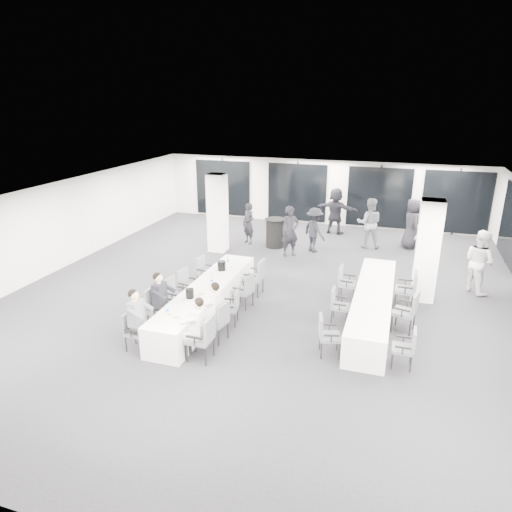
{
  "coord_description": "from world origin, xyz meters",
  "views": [
    {
      "loc": [
        3.37,
        -11.47,
        5.32
      ],
      "look_at": [
        -0.26,
        -0.2,
        1.18
      ],
      "focal_mm": 32.0,
      "sensor_mm": 36.0,
      "label": 1
    }
  ],
  "objects": [
    {
      "name": "chair_side_left_mid",
      "position": [
        2.15,
        -1.08,
        0.49
      ],
      "size": [
        0.44,
        0.49,
        0.86
      ],
      "rotation": [
        0.0,
        0.0,
        -1.57
      ],
      "color": "#55575D",
      "rests_on": "floor"
    },
    {
      "name": "seated_guest_b",
      "position": [
        -1.78,
        -2.74,
        0.81
      ],
      "size": [
        0.5,
        0.38,
        1.44
      ],
      "rotation": [
        0.0,
        0.0,
        -1.57
      ],
      "color": "black",
      "rests_on": "floor"
    },
    {
      "name": "chair_main_right_mid",
      "position": [
        -0.29,
        -2.03,
        0.49
      ],
      "size": [
        0.5,
        0.54,
        0.86
      ],
      "rotation": [
        0.0,
        0.0,
        1.75
      ],
      "color": "#55575D",
      "rests_on": "floor"
    },
    {
      "name": "plate_b",
      "position": [
        -1.04,
        -3.48,
        0.76
      ],
      "size": [
        0.22,
        0.22,
        0.03
      ],
      "color": "white",
      "rests_on": "banquet_table_main"
    },
    {
      "name": "chair_main_right_second",
      "position": [
        -0.28,
        -2.9,
        0.54
      ],
      "size": [
        0.56,
        0.59,
        0.95
      ],
      "rotation": [
        0.0,
        0.0,
        1.4
      ],
      "color": "#55575D",
      "rests_on": "floor"
    },
    {
      "name": "chair_side_right_mid",
      "position": [
        3.81,
        -1.11,
        0.58
      ],
      "size": [
        0.61,
        0.64,
        1.02
      ],
      "rotation": [
        0.0,
        0.0,
        1.35
      ],
      "color": "#55575D",
      "rests_on": "floor"
    },
    {
      "name": "banquet_table_main",
      "position": [
        -1.12,
        -1.68,
        0.38
      ],
      "size": [
        0.9,
        5.0,
        0.75
      ],
      "primitive_type": "cube",
      "color": "silver",
      "rests_on": "floor"
    },
    {
      "name": "chair_main_left_far",
      "position": [
        -1.94,
        0.0,
        0.5
      ],
      "size": [
        0.52,
        0.55,
        0.88
      ],
      "rotation": [
        0.0,
        0.0,
        -1.77
      ],
      "color": "#55575D",
      "rests_on": "floor"
    },
    {
      "name": "chair_side_left_near",
      "position": [
        2.15,
        -2.72,
        0.52
      ],
      "size": [
        0.56,
        0.58,
        0.91
      ],
      "rotation": [
        0.0,
        0.0,
        -1.31
      ],
      "color": "#55575D",
      "rests_on": "floor"
    },
    {
      "name": "chair_main_left_fourth",
      "position": [
        -1.94,
        -1.13,
        0.51
      ],
      "size": [
        0.54,
        0.57,
        0.9
      ],
      "rotation": [
        0.0,
        0.0,
        -1.79
      ],
      "color": "#55575D",
      "rests_on": "floor"
    },
    {
      "name": "chair_main_left_mid",
      "position": [
        -1.95,
        -1.84,
        0.53
      ],
      "size": [
        0.51,
        0.56,
        0.93
      ],
      "rotation": [
        0.0,
        0.0,
        -1.68
      ],
      "color": "#55575D",
      "rests_on": "floor"
    },
    {
      "name": "seated_guest_c",
      "position": [
        -0.45,
        -3.73,
        0.81
      ],
      "size": [
        0.5,
        0.38,
        1.44
      ],
      "rotation": [
        0.0,
        0.0,
        1.57
      ],
      "color": "silver",
      "rests_on": "floor"
    },
    {
      "name": "cocktail_table",
      "position": [
        -0.95,
        4.24,
        0.55
      ],
      "size": [
        0.77,
        0.77,
        1.08
      ],
      "color": "black",
      "rests_on": "floor"
    },
    {
      "name": "column_right",
      "position": [
        4.2,
        1.0,
        1.4
      ],
      "size": [
        0.6,
        0.6,
        2.8
      ],
      "primitive_type": "cube",
      "color": "white",
      "rests_on": "floor"
    },
    {
      "name": "chair_main_left_near",
      "position": [
        -1.94,
        -3.78,
        0.49
      ],
      "size": [
        0.44,
        0.5,
        0.87
      ],
      "rotation": [
        0.0,
        0.0,
        -1.58
      ],
      "color": "#55575D",
      "rests_on": "floor"
    },
    {
      "name": "ice_bucket_far",
      "position": [
        -1.18,
        -0.47,
        0.88
      ],
      "size": [
        0.23,
        0.23,
        0.26
      ],
      "primitive_type": "cylinder",
      "color": "black",
      "rests_on": "banquet_table_main"
    },
    {
      "name": "chair_side_left_far",
      "position": [
        2.14,
        0.36,
        0.53
      ],
      "size": [
        0.49,
        0.55,
        0.93
      ],
      "rotation": [
        0.0,
        0.0,
        -1.62
      ],
      "color": "#55575D",
      "rests_on": "floor"
    },
    {
      "name": "standing_guest_h",
      "position": [
        5.67,
        2.0,
        1.04
      ],
      "size": [
        1.1,
        1.17,
        2.08
      ],
      "primitive_type": "imported",
      "rotation": [
        0.0,
        0.0,
        2.24
      ],
      "color": "silver",
      "rests_on": "floor"
    },
    {
      "name": "plate_a",
      "position": [
        -1.24,
        -3.39,
        0.76
      ],
      "size": [
        0.19,
        0.19,
        0.03
      ],
      "color": "white",
      "rests_on": "banquet_table_main"
    },
    {
      "name": "chair_side_right_far",
      "position": [
        3.81,
        0.29,
        0.59
      ],
      "size": [
        0.52,
        0.58,
        1.03
      ],
      "rotation": [
        0.0,
        0.0,
        1.57
      ],
      "color": "#55575D",
      "rests_on": "floor"
    },
    {
      "name": "water_bottle_c",
      "position": [
        -1.21,
        0.11,
        0.86
      ],
      "size": [
        0.07,
        0.07,
        0.22
      ],
      "primitive_type": "cylinder",
      "color": "silver",
      "rests_on": "banquet_table_main"
    },
    {
      "name": "ice_bucket_near",
      "position": [
        -1.21,
        -2.43,
        0.86
      ],
      "size": [
        0.2,
        0.2,
        0.23
      ],
      "primitive_type": "cylinder",
      "color": "black",
      "rests_on": "banquet_table_main"
    },
    {
      "name": "standing_guest_a",
      "position": [
        -0.18,
        3.43,
        1.01
      ],
      "size": [
        0.95,
        0.92,
        2.02
      ],
      "primitive_type": "imported",
      "rotation": [
        0.0,
        0.0,
        0.68
      ],
      "color": "black",
      "rests_on": "floor"
    },
    {
      "name": "wine_glass",
      "position": [
        -0.85,
        -3.68,
        0.88
      ],
      "size": [
        0.07,
        0.07,
        0.18
      ],
      "color": "silver",
      "rests_on": "banquet_table_main"
    },
    {
      "name": "water_bottle_a",
      "position": [
        -1.33,
        -3.34,
        0.86
      ],
      "size": [
        0.07,
        0.07,
        0.21
      ],
      "primitive_type": "cylinder",
      "color": "silver",
      "rests_on": "banquet_table_main"
    },
    {
      "name": "water_bottle_b",
      "position": [
        -1.06,
        -1.45,
        0.86
      ],
      "size": [
        0.07,
        0.07,
        0.22
      ],
      "primitive_type": "cylinder",
      "color": "silver",
      "rests_on": "banquet_table_main"
    },
    {
      "name": "chair_side_right_near",
      "position": [
        3.8,
        -2.71,
        0.5
      ],
      "size": [
        0.45,
        0.5,
        0.87
      ],
      "rotation": [
        0.0,
        0.0,
        1.56
      ],
      "color": "#55575D",
      "rests_on": "floor"
    },
    {
      "name": "standing_guest_b",
      "position": [
        2.36,
        5.24,
        1.06
      ],
      "size": [
        1.07,
        0.72,
        2.11
      ],
      "primitive_type": "imported",
      "rotation": [
        0.0,
        0.0,
        3.24
      ],
      "color": "#5A5C62",
      "rests_on": "floor"
    },
    {
      "name": "seated_guest_a",
      "position": [
        -1.78,
        -3.78,
        0.81
      ],
      "size": [
        0.5,
        0.38,
        1.44
      ],
      "rotation": [
        0.0,
        0.0,
        -1.57
      ],
      "color": "#5A5C62",
      "rests_on": "floor"
    },
    {
      "name": "column_left",
      "position": [
        -2.8,
        3.2,
        1.4
      ],
      "size": [
        0.6,
        0.6,
        2.8
      ],
      "primitive_type": "cube",
      "color": "white",
      "rests_on": "floor"
    },
    {
      "name": "standing_guest_c",
      "position": [
        0.54,
        4.15,
        0.91
      ],
      "size": [
        1.29,
        1.23,
        1.83
      ],
      "primitive_type": "imported",
      "rotation": [
        0.0,
        0.0,
        2.43
      ],
      "color": "black",
      "rests_on": "floor"
    },
    {
      "name": "chair_main_right_near",
      "position": [
        -0.28,
        -3.73,
        0.58
      ],
      "size": [
        0.51,
        0.58,
        1.01
      ],
      "rotation": [
        0.0,
        0.0,
        1.57
      ],
      "color": "#55575D",
      "rests_on": "floor"
    },
    {
      "name": "standing_guest_g",
      "position": [
        -2.03,
        4.35,
        0.89
      ],
      "size": [
        0.83,
        0.79,
        1.77
      ],
      "primitive_type": "imported",
      "rotation": [
        0.0,
        0.0,
        -0.6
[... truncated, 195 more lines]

